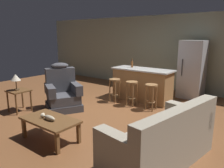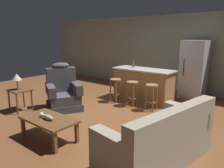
% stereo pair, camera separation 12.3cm
% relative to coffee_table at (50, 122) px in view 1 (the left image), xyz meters
% --- Properties ---
extents(ground_plane, '(12.00, 12.00, 0.00)m').
position_rel_coffee_table_xyz_m(ground_plane, '(0.04, 1.93, -0.36)').
color(ground_plane, brown).
extents(back_wall, '(12.00, 0.05, 2.60)m').
position_rel_coffee_table_xyz_m(back_wall, '(0.04, 5.05, 0.94)').
color(back_wall, '#9EA88E').
rests_on(back_wall, ground_plane).
extents(coffee_table, '(1.10, 0.60, 0.42)m').
position_rel_coffee_table_xyz_m(coffee_table, '(0.00, 0.00, 0.00)').
color(coffee_table, brown).
rests_on(coffee_table, ground_plane).
extents(fish_figurine, '(0.34, 0.10, 0.10)m').
position_rel_coffee_table_xyz_m(fish_figurine, '(0.02, -0.04, 0.10)').
color(fish_figurine, '#4C3823').
rests_on(fish_figurine, coffee_table).
extents(couch, '(1.15, 2.02, 0.94)m').
position_rel_coffee_table_xyz_m(couch, '(1.95, 0.58, -0.02)').
color(couch, '#9E937F').
rests_on(couch, ground_plane).
extents(recliner_near_lamp, '(1.14, 1.14, 1.20)m').
position_rel_coffee_table_xyz_m(recliner_near_lamp, '(-1.23, 1.32, 0.06)').
color(recliner_near_lamp, '#3D3D42').
rests_on(recliner_near_lamp, ground_plane).
extents(end_table, '(0.48, 0.48, 0.56)m').
position_rel_coffee_table_xyz_m(end_table, '(-1.93, 0.51, 0.10)').
color(end_table, brown).
rests_on(end_table, ground_plane).
extents(table_lamp, '(0.24, 0.24, 0.41)m').
position_rel_coffee_table_xyz_m(table_lamp, '(-1.95, 0.48, 0.50)').
color(table_lamp, '#4C3823').
rests_on(table_lamp, end_table).
extents(kitchen_island, '(1.80, 0.70, 0.95)m').
position_rel_coffee_table_xyz_m(kitchen_island, '(0.04, 3.28, 0.11)').
color(kitchen_island, '#9E7042').
rests_on(kitchen_island, ground_plane).
extents(bar_stool_left, '(0.32, 0.32, 0.68)m').
position_rel_coffee_table_xyz_m(bar_stool_left, '(-0.50, 2.65, 0.11)').
color(bar_stool_left, olive).
rests_on(bar_stool_left, ground_plane).
extents(bar_stool_middle, '(0.32, 0.32, 0.68)m').
position_rel_coffee_table_xyz_m(bar_stool_middle, '(0.08, 2.65, 0.11)').
color(bar_stool_middle, olive).
rests_on(bar_stool_middle, ground_plane).
extents(bar_stool_right, '(0.32, 0.32, 0.68)m').
position_rel_coffee_table_xyz_m(bar_stool_right, '(0.67, 2.65, 0.11)').
color(bar_stool_right, olive).
rests_on(bar_stool_right, ground_plane).
extents(refrigerator, '(0.70, 0.69, 1.76)m').
position_rel_coffee_table_xyz_m(refrigerator, '(1.10, 4.48, 0.52)').
color(refrigerator, '#B7B7BC').
rests_on(refrigerator, ground_plane).
extents(bottle_tall_green, '(0.06, 0.06, 0.26)m').
position_rel_coffee_table_xyz_m(bottle_tall_green, '(-0.37, 3.34, 0.69)').
color(bottle_tall_green, brown).
rests_on(bottle_tall_green, kitchen_island).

